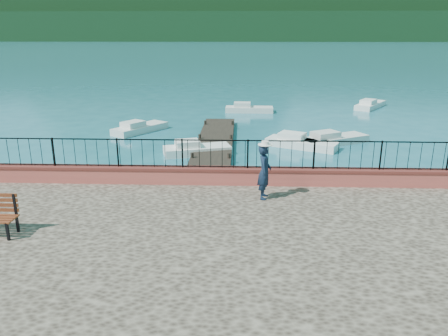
# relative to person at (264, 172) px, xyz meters

# --- Properties ---
(ground) EXTENTS (2000.00, 2000.00, 0.00)m
(ground) POSITION_rel_person_xyz_m (-0.20, -2.43, -2.06)
(ground) COLOR #19596B
(ground) RESTS_ON ground
(parapet) EXTENTS (28.00, 0.46, 0.58)m
(parapet) POSITION_rel_person_xyz_m (-0.20, 1.27, -0.57)
(parapet) COLOR #B94D42
(parapet) RESTS_ON promenade
(railing) EXTENTS (27.00, 0.05, 0.95)m
(railing) POSITION_rel_person_xyz_m (-0.20, 1.27, 0.20)
(railing) COLOR black
(railing) RESTS_ON parapet
(dock) EXTENTS (2.00, 16.00, 0.30)m
(dock) POSITION_rel_person_xyz_m (-2.20, 9.57, -1.91)
(dock) COLOR #2D231C
(dock) RESTS_ON ground
(far_forest) EXTENTS (900.00, 60.00, 18.00)m
(far_forest) POSITION_rel_person_xyz_m (-0.20, 297.57, 6.94)
(far_forest) COLOR black
(far_forest) RESTS_ON ground
(foothills) EXTENTS (900.00, 120.00, 44.00)m
(foothills) POSITION_rel_person_xyz_m (-0.20, 357.57, 19.94)
(foothills) COLOR black
(foothills) RESTS_ON ground
(companion_hill) EXTENTS (448.00, 384.00, 180.00)m
(companion_hill) POSITION_rel_person_xyz_m (219.80, 557.57, -2.06)
(companion_hill) COLOR #142D23
(companion_hill) RESTS_ON ground
(person) EXTENTS (0.49, 0.67, 1.71)m
(person) POSITION_rel_person_xyz_m (0.00, 0.00, 0.00)
(person) COLOR #111E33
(person) RESTS_ON promenade
(hat) EXTENTS (0.44, 0.44, 0.12)m
(hat) POSITION_rel_person_xyz_m (0.00, 0.00, 0.92)
(hat) COLOR white
(hat) RESTS_ON person
(boat_0) EXTENTS (3.69, 2.24, 0.80)m
(boat_0) POSITION_rel_person_xyz_m (-3.02, 9.31, -1.66)
(boat_0) COLOR white
(boat_0) RESTS_ON ground
(boat_1) EXTENTS (4.10, 2.94, 0.80)m
(boat_1) POSITION_rel_person_xyz_m (2.66, 10.91, -1.66)
(boat_1) COLOR white
(boat_1) RESTS_ON ground
(boat_2) EXTENTS (4.32, 3.16, 0.80)m
(boat_2) POSITION_rel_person_xyz_m (4.61, 11.82, -1.66)
(boat_2) COLOR silver
(boat_2) RESTS_ON ground
(boat_3) EXTENTS (3.25, 3.90, 0.80)m
(boat_3) POSITION_rel_person_xyz_m (-7.21, 14.48, -1.66)
(boat_3) COLOR silver
(boat_3) RESTS_ON ground
(boat_4) EXTENTS (3.79, 1.40, 0.80)m
(boat_4) POSITION_rel_person_xyz_m (-0.08, 21.98, -1.66)
(boat_4) COLOR silver
(boat_4) RESTS_ON ground
(boat_5) EXTENTS (3.48, 4.32, 0.80)m
(boat_5) POSITION_rel_person_xyz_m (10.22, 24.48, -1.66)
(boat_5) COLOR silver
(boat_5) RESTS_ON ground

